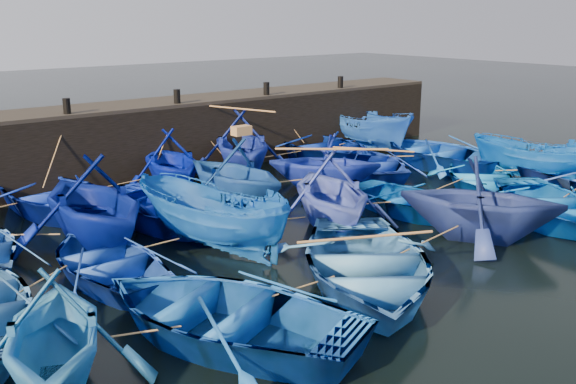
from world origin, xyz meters
TOP-DOWN VIEW (x-y plane):
  - ground at (0.00, 0.00)m, footprint 120.00×120.00m
  - quay_wall at (0.00, 10.50)m, footprint 26.00×2.50m
  - quay_top at (0.00, 10.50)m, footprint 26.00×2.50m
  - bollard_1 at (-4.00, 9.60)m, footprint 0.24×0.24m
  - bollard_2 at (0.00, 9.60)m, footprint 0.24×0.24m
  - bollard_3 at (4.00, 9.60)m, footprint 0.24×0.24m
  - bollard_4 at (8.00, 9.60)m, footprint 0.24×0.24m
  - boat_1 at (-5.29, 7.50)m, footprint 4.58×5.84m
  - boat_2 at (-1.33, 7.80)m, footprint 4.18×4.58m
  - boat_3 at (1.62, 7.97)m, footprint 5.67×5.94m
  - boat_4 at (5.61, 7.97)m, footprint 4.31×5.81m
  - boat_5 at (8.46, 8.15)m, footprint 2.30×5.07m
  - boat_7 at (-5.50, 4.08)m, footprint 4.13×4.77m
  - boat_8 at (-3.25, 4.43)m, footprint 4.61×5.80m
  - boat_9 at (-0.76, 4.88)m, footprint 4.01×4.52m
  - boat_10 at (2.59, 4.52)m, footprint 4.87×4.89m
  - boat_11 at (5.51, 5.13)m, footprint 4.77×5.34m
  - boat_12 at (8.43, 4.43)m, footprint 4.15×5.69m
  - boat_14 at (-6.11, 1.97)m, footprint 3.13×4.28m
  - boat_15 at (-3.39, 1.99)m, footprint 3.07×4.82m
  - boat_16 at (0.05, 1.40)m, footprint 5.09×5.38m
  - boat_17 at (2.88, 0.97)m, footprint 3.26×4.42m
  - boat_18 at (6.69, 1.32)m, footprint 5.26×5.29m
  - boat_19 at (9.15, 0.91)m, footprint 3.24×4.39m
  - boat_20 at (-8.49, -1.56)m, footprint 4.30×4.57m
  - boat_21 at (-5.56, -1.97)m, footprint 5.61×6.38m
  - boat_22 at (-2.03, -2.00)m, footprint 6.61×6.98m
  - boat_23 at (2.60, -1.57)m, footprint 5.28×5.46m
  - boat_24 at (5.43, -1.85)m, footprint 5.89×6.20m
  - wooden_crate at (-0.46, 4.88)m, footprint 0.56×0.35m
  - mooring_ropes at (-0.01, 4.92)m, footprint 17.34×11.54m
  - loose_oars at (1.28, 3.12)m, footprint 9.80×12.05m

SIDE VIEW (x-z plane):
  - ground at x=0.00m, z-range 0.00..0.00m
  - boat_14 at x=-6.11m, z-range 0.00..0.87m
  - boat_17 at x=2.88m, z-range 0.00..0.89m
  - boat_18 at x=6.69m, z-range 0.00..0.90m
  - boat_11 at x=5.51m, z-range 0.00..0.91m
  - boat_24 at x=5.43m, z-range 0.00..1.05m
  - boat_8 at x=-3.25m, z-range 0.00..1.08m
  - boat_21 at x=-5.56m, z-range 0.00..1.10m
  - boat_1 at x=-5.29m, z-range 0.00..1.10m
  - boat_12 at x=8.43m, z-range 0.00..1.15m
  - boat_4 at x=5.61m, z-range 0.00..1.16m
  - boat_22 at x=-2.03m, z-range 0.00..1.18m
  - boat_19 at x=9.15m, z-range 0.00..1.60m
  - boat_15 at x=-3.39m, z-range 0.00..1.74m
  - mooring_ropes at x=-0.01m, z-range -0.17..1.93m
  - boat_5 at x=8.46m, z-range 0.00..1.90m
  - boat_20 at x=-8.49m, z-range 0.00..1.92m
  - boat_10 at x=2.59m, z-range 0.00..1.95m
  - boat_2 at x=-1.33m, z-range 0.00..2.07m
  - boat_23 at x=2.60m, z-range 0.00..2.20m
  - boat_9 at x=-0.76m, z-range 0.00..2.20m
  - boat_16 at x=0.05m, z-range 0.00..2.24m
  - boat_3 at x=1.62m, z-range 0.00..2.43m
  - boat_7 at x=-5.50m, z-range 0.00..2.49m
  - quay_wall at x=0.00m, z-range 0.00..2.50m
  - loose_oars at x=1.28m, z-range 0.93..2.51m
  - wooden_crate at x=-0.46m, z-range 2.20..2.48m
  - quay_top at x=0.00m, z-range 2.50..2.62m
  - bollard_1 at x=-4.00m, z-range 2.62..3.12m
  - bollard_2 at x=0.00m, z-range 2.62..3.12m
  - bollard_3 at x=4.00m, z-range 2.62..3.12m
  - bollard_4 at x=8.00m, z-range 2.62..3.12m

